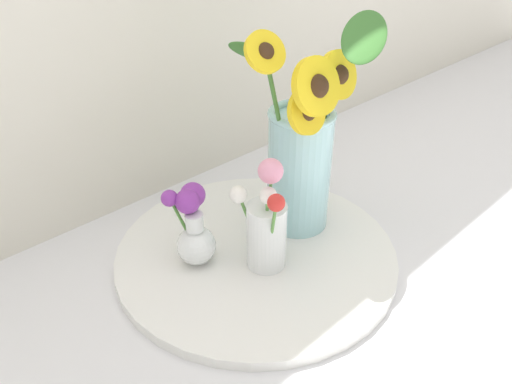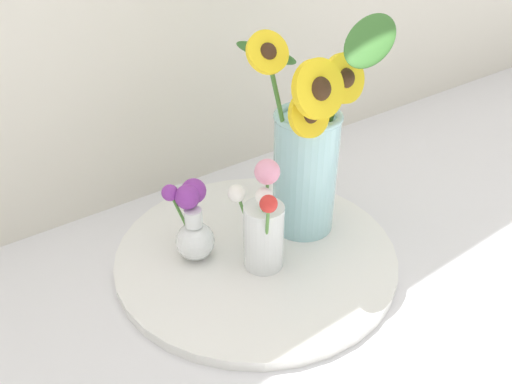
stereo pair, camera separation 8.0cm
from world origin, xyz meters
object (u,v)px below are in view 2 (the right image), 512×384
(vase_small_center, at_px, (265,226))
(vase_bulb_right, at_px, (193,224))
(serving_tray, at_px, (256,253))
(mason_jar_sunflowers, at_px, (307,156))

(vase_small_center, relative_size, vase_bulb_right, 1.48)
(vase_small_center, bearing_deg, serving_tray, 73.30)
(vase_bulb_right, bearing_deg, mason_jar_sunflowers, -13.31)
(vase_small_center, xyz_separation_m, vase_bulb_right, (-0.08, 0.09, -0.01))
(serving_tray, distance_m, vase_bulb_right, 0.13)
(vase_small_center, distance_m, vase_bulb_right, 0.12)
(serving_tray, height_order, vase_bulb_right, vase_bulb_right)
(serving_tray, distance_m, mason_jar_sunflowers, 0.19)
(vase_bulb_right, bearing_deg, serving_tray, -29.40)
(mason_jar_sunflowers, relative_size, vase_bulb_right, 2.87)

